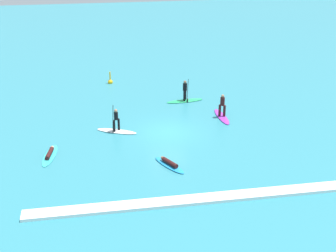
# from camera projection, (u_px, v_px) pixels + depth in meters

# --- Properties ---
(ground_plane) EXTENTS (120.00, 120.00, 0.00)m
(ground_plane) POSITION_uv_depth(u_px,v_px,m) (168.00, 132.00, 33.81)
(ground_plane) COLOR teal
(ground_plane) RESTS_ON ground
(surfer_on_teal_board) EXTENTS (1.22, 3.19, 0.36)m
(surfer_on_teal_board) POSITION_uv_depth(u_px,v_px,m) (50.00, 154.00, 30.36)
(surfer_on_teal_board) COLOR #33C6CC
(surfer_on_teal_board) RESTS_ON ground_plane
(surfer_on_purple_board) EXTENTS (0.76, 3.25, 1.88)m
(surfer_on_purple_board) POSITION_uv_depth(u_px,v_px,m) (222.00, 112.00, 36.25)
(surfer_on_purple_board) COLOR purple
(surfer_on_purple_board) RESTS_ON ground_plane
(surfer_on_blue_board) EXTENTS (1.90, 2.72, 0.40)m
(surfer_on_blue_board) POSITION_uv_depth(u_px,v_px,m) (169.00, 164.00, 29.11)
(surfer_on_blue_board) COLOR #1E8CD1
(surfer_on_blue_board) RESTS_ON ground_plane
(surfer_on_green_board) EXTENTS (3.24, 1.12, 2.10)m
(surfer_on_green_board) POSITION_uv_depth(u_px,v_px,m) (185.00, 96.00, 39.44)
(surfer_on_green_board) COLOR #23B266
(surfer_on_green_board) RESTS_ON ground_plane
(surfer_on_white_board) EXTENTS (3.06, 1.92, 2.11)m
(surfer_on_white_board) POSITION_uv_depth(u_px,v_px,m) (116.00, 127.00, 33.73)
(surfer_on_white_board) COLOR white
(surfer_on_white_board) RESTS_ON ground_plane
(marker_buoy) EXTENTS (0.47, 0.47, 1.24)m
(marker_buoy) POSITION_uv_depth(u_px,v_px,m) (110.00, 81.00, 43.99)
(marker_buoy) COLOR yellow
(marker_buoy) RESTS_ON ground_plane
(wave_crest) EXTENTS (18.64, 0.90, 0.18)m
(wave_crest) POSITION_uv_depth(u_px,v_px,m) (196.00, 200.00, 25.46)
(wave_crest) COLOR white
(wave_crest) RESTS_ON ground_plane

